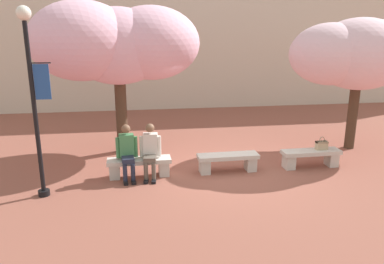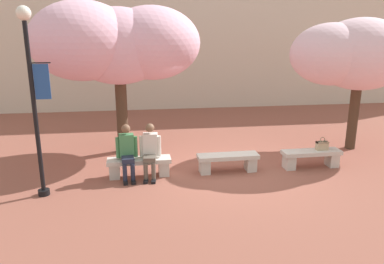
% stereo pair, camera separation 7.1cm
% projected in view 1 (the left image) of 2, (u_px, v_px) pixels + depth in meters
% --- Properties ---
extents(ground_plane, '(100.00, 100.00, 0.00)m').
position_uv_depth(ground_plane, '(228.00, 171.00, 9.32)').
color(ground_plane, '#8E5142').
extents(building_facade, '(28.00, 4.00, 7.22)m').
position_uv_depth(building_facade, '(181.00, 25.00, 17.63)').
color(building_facade, beige).
rests_on(building_facade, ground).
extents(stone_bench_west_end, '(1.52, 0.44, 0.45)m').
position_uv_depth(stone_bench_west_end, '(139.00, 165.00, 8.94)').
color(stone_bench_west_end, beige).
rests_on(stone_bench_west_end, ground).
extents(stone_bench_near_west, '(1.52, 0.44, 0.45)m').
position_uv_depth(stone_bench_near_west, '(228.00, 160.00, 9.24)').
color(stone_bench_near_west, beige).
rests_on(stone_bench_near_west, ground).
extents(stone_bench_center, '(1.52, 0.44, 0.45)m').
position_uv_depth(stone_bench_center, '(311.00, 156.00, 9.55)').
color(stone_bench_center, beige).
rests_on(stone_bench_center, ground).
extents(person_seated_left, '(0.51, 0.71, 1.29)m').
position_uv_depth(person_seated_left, '(127.00, 150.00, 8.74)').
color(person_seated_left, black).
rests_on(person_seated_left, ground).
extents(person_seated_right, '(0.51, 0.71, 1.29)m').
position_uv_depth(person_seated_right, '(150.00, 149.00, 8.82)').
color(person_seated_right, black).
rests_on(person_seated_right, ground).
extents(handbag, '(0.30, 0.15, 0.34)m').
position_uv_depth(handbag, '(322.00, 145.00, 9.54)').
color(handbag, tan).
rests_on(handbag, stone_bench_center).
extents(cherry_tree_main, '(4.51, 3.12, 4.16)m').
position_uv_depth(cherry_tree_main, '(117.00, 44.00, 10.01)').
color(cherry_tree_main, '#473323').
rests_on(cherry_tree_main, ground).
extents(cherry_tree_secondary, '(3.93, 2.59, 3.74)m').
position_uv_depth(cherry_tree_secondary, '(359.00, 54.00, 10.51)').
color(cherry_tree_secondary, '#473323').
rests_on(cherry_tree_secondary, ground).
extents(lamp_post_with_banner, '(0.54, 0.28, 3.86)m').
position_uv_depth(lamp_post_with_banner, '(33.00, 87.00, 7.36)').
color(lamp_post_with_banner, black).
rests_on(lamp_post_with_banner, ground).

